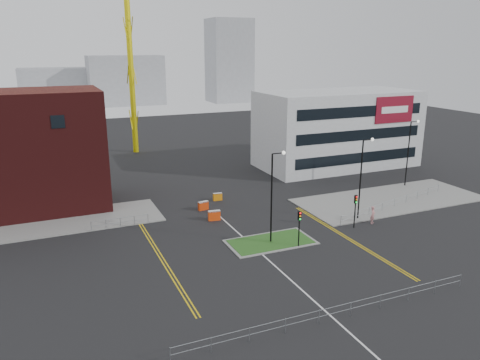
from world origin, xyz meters
The scene contains 26 objects.
ground centered at (0.00, 0.00, 0.00)m, with size 200.00×200.00×0.00m, color black.
pavement_left centered at (-20.00, 22.00, 0.06)m, with size 28.00×8.00×0.12m, color slate.
pavement_right centered at (22.00, 14.00, 0.06)m, with size 24.00×10.00×0.12m, color slate.
island_kerb centered at (2.00, 8.00, 0.04)m, with size 8.60×4.60×0.08m, color slate.
grass_island centered at (2.00, 8.00, 0.06)m, with size 8.00×4.00×0.12m, color #254F1A.
office_block centered at (26.01, 31.97, 6.00)m, with size 25.00×12.20×12.00m.
streetlamp_island centered at (2.22, 8.00, 5.41)m, with size 1.46×0.36×9.18m.
streetlamp_right_near centered at (14.22, 10.00, 5.41)m, with size 1.46×0.36×9.18m.
streetlamp_right_far centered at (28.22, 18.00, 5.41)m, with size 1.46×0.36×9.18m.
traffic_light_island centered at (4.00, 5.98, 2.57)m, with size 0.28×0.33×3.65m.
traffic_light_right centered at (12.00, 7.98, 2.57)m, with size 0.28×0.33×3.65m.
railing_front centered at (0.00, -6.00, 0.78)m, with size 24.05×0.05×1.10m.
railing_left centered at (-11.00, 18.00, 0.74)m, with size 6.05×0.05×1.10m.
railing_right centered at (20.50, 11.50, 0.78)m, with size 19.05×5.05×1.10m.
centre_line centered at (0.00, 2.00, 0.01)m, with size 0.15×30.00×0.01m, color silver.
yellow_left_a centered at (-9.00, 10.00, 0.01)m, with size 0.12×24.00×0.01m, color gold.
yellow_left_b centered at (-8.70, 10.00, 0.01)m, with size 0.12×24.00×0.01m, color gold.
yellow_right_a centered at (9.50, 6.00, 0.01)m, with size 0.12×20.00×0.01m, color gold.
yellow_right_b centered at (9.80, 6.00, 0.01)m, with size 0.12×20.00×0.01m, color gold.
skyline_b centered at (10.00, 130.00, 8.00)m, with size 24.00×12.00×16.00m, color gray.
skyline_c centered at (45.00, 125.00, 14.00)m, with size 14.00×12.00×28.00m, color gray.
skyline_d centered at (-8.00, 140.00, 6.00)m, with size 30.00×12.00×12.00m, color gray.
pedestrian centered at (14.61, 8.22, 0.99)m, with size 0.72×0.47×1.98m, color tan.
barrier_left centered at (-1.00, 16.00, 0.61)m, with size 1.39×0.62×1.13m.
barrier_mid centered at (1.83, 22.46, 0.52)m, with size 1.16×0.45×0.95m.
barrier_right centered at (-1.00, 19.76, 0.57)m, with size 1.30×0.64×1.05m.
Camera 1 is at (-17.76, -30.19, 18.67)m, focal length 35.00 mm.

